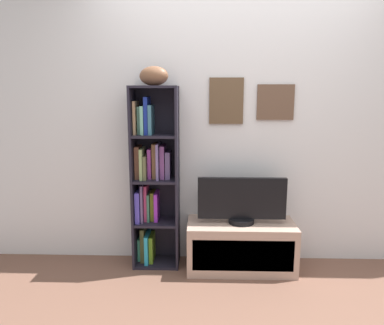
{
  "coord_description": "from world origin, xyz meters",
  "views": [
    {
      "loc": [
        -0.3,
        -2.1,
        1.51
      ],
      "look_at": [
        -0.4,
        0.85,
        0.95
      ],
      "focal_mm": 34.06,
      "sensor_mm": 36.0,
      "label": 1
    }
  ],
  "objects_px": {
    "bookshelf": "(152,179)",
    "television": "(242,201)",
    "tv_stand": "(241,246)",
    "football": "(154,76)"
  },
  "relations": [
    {
      "from": "bookshelf",
      "to": "football",
      "type": "height_order",
      "value": "football"
    },
    {
      "from": "bookshelf",
      "to": "tv_stand",
      "type": "distance_m",
      "value": 0.97
    },
    {
      "from": "bookshelf",
      "to": "television",
      "type": "bearing_deg",
      "value": -7.23
    },
    {
      "from": "tv_stand",
      "to": "television",
      "type": "distance_m",
      "value": 0.4
    },
    {
      "from": "bookshelf",
      "to": "television",
      "type": "height_order",
      "value": "bookshelf"
    },
    {
      "from": "football",
      "to": "television",
      "type": "height_order",
      "value": "football"
    },
    {
      "from": "football",
      "to": "television",
      "type": "relative_size",
      "value": 0.34
    },
    {
      "from": "tv_stand",
      "to": "television",
      "type": "height_order",
      "value": "television"
    },
    {
      "from": "football",
      "to": "television",
      "type": "distance_m",
      "value": 1.28
    },
    {
      "from": "bookshelf",
      "to": "football",
      "type": "bearing_deg",
      "value": -40.87
    }
  ]
}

